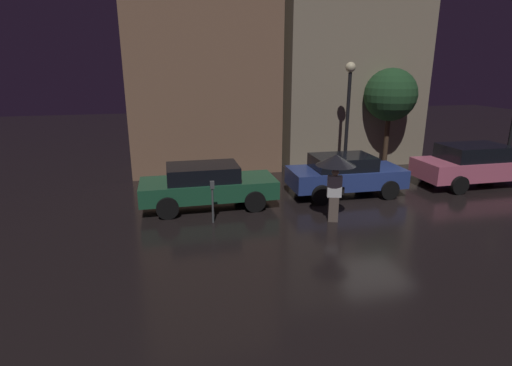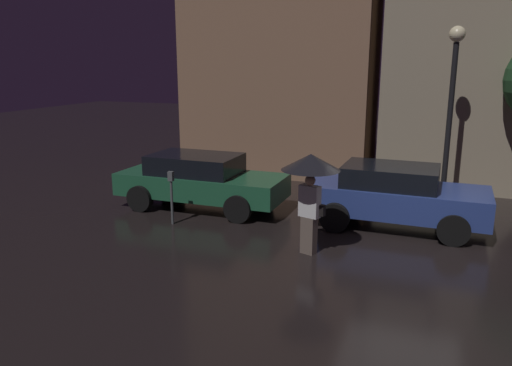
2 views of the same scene
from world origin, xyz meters
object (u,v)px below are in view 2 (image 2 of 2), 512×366
(parked_car_green, at_px, (200,180))
(street_lamp_near, at_px, (452,88))
(parked_car_blue, at_px, (395,195))
(pedestrian_with_umbrella, at_px, (311,173))
(parking_meter, at_px, (171,192))

(parked_car_green, xyz_separation_m, street_lamp_near, (5.92, 2.35, 2.31))
(parked_car_blue, distance_m, pedestrian_with_umbrella, 2.83)
(parking_meter, relative_size, street_lamp_near, 0.28)
(street_lamp_near, bearing_deg, parked_car_green, -158.31)
(pedestrian_with_umbrella, bearing_deg, street_lamp_near, -100.64)
(parked_car_blue, bearing_deg, parking_meter, -160.25)
(parked_car_blue, bearing_deg, parked_car_green, -176.84)
(parking_meter, bearing_deg, street_lamp_near, 32.75)
(pedestrian_with_umbrella, xyz_separation_m, parking_meter, (-3.44, 0.70, -0.86))
(parked_car_green, xyz_separation_m, parking_meter, (-0.01, -1.46, 0.04))
(parked_car_blue, xyz_separation_m, street_lamp_near, (1.06, 2.24, 2.29))
(parked_car_green, distance_m, parked_car_blue, 4.86)
(pedestrian_with_umbrella, height_order, parking_meter, pedestrian_with_umbrella)
(parked_car_green, relative_size, street_lamp_near, 0.95)
(parked_car_blue, bearing_deg, pedestrian_with_umbrella, -120.33)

